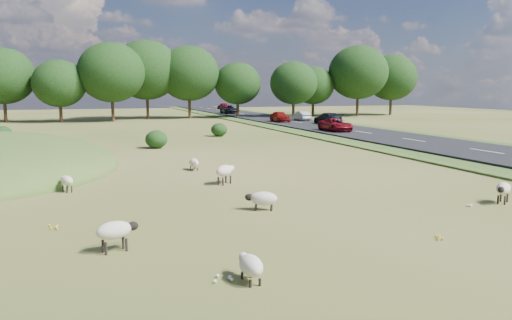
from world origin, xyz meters
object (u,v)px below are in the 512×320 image
Objects in this scene: sheep_5 at (67,181)px; car_2 at (223,106)px; car_4 at (230,109)px; sheep_0 at (225,171)px; car_1 at (336,125)px; sheep_1 at (250,265)px; sheep_6 at (115,230)px; car_3 at (301,116)px; car_5 at (328,118)px; sheep_4 at (503,189)px; sheep_3 at (194,163)px; car_0 at (280,116)px; sheep_2 at (263,198)px.

car_2 reaches higher than sheep_5.
car_2 is 18.48m from car_4.
car_1 is (17.82, 22.63, 0.23)m from sheep_0.
sheep_1 is 4.31m from sheep_6.
car_2 is at bearing 86.18° from car_1.
car_3 is at bearing -57.81° from sheep_5.
sheep_1 is at bearing -105.61° from car_4.
sheep_4 is at bearing 72.38° from car_5.
sheep_4 is 87.78m from car_2.
car_4 is (-3.80, 21.90, 0.10)m from car_3.
sheep_4 is 41.03m from car_5.
sheep_5 is at bearing 47.53° from car_5.
sheep_3 is 0.98× the size of sheep_4.
car_0 is 23.62m from car_4.
sheep_4 reaches higher than sheep_5.
sheep_2 is at bearing -151.90° from sheep_5.
sheep_6 is at bearing -126.75° from car_1.
car_0 is (24.79, 37.31, 0.44)m from sheep_5.
car_5 is at bearing -64.06° from sheep_5.
car_3 is at bearing -140.10° from sheep_4.
car_4 reaches higher than sheep_4.
car_4 is (20.46, 73.22, 0.56)m from sheep_1.
sheep_5 is (-6.46, -4.03, 0.09)m from sheep_3.
sheep_3 is (-0.47, 9.91, -0.03)m from sheep_2.
sheep_3 is at bearing -62.98° from sheep_2.
car_5 is (3.80, -6.08, 0.00)m from car_0.
car_2 reaches higher than sheep_1.
sheep_2 is 9.92m from sheep_3.
car_4 is at bearing 34.33° from sheep_0.
car_0 is 0.85× the size of car_5.
car_1 is at bearing 36.90° from sheep_6.
car_1 reaches higher than sheep_6.
sheep_2 is 0.31× the size of car_0.
car_0 is 4.17m from car_3.
sheep_0 is 38.40m from car_5.
sheep_4 is 0.92× the size of sheep_6.
car_5 reaches higher than sheep_5.
sheep_2 is (-0.04, -5.37, -0.20)m from sheep_0.
car_2 is at bearing 161.07° from sheep_3.
sheep_5 is (-4.32, 12.29, 0.09)m from sheep_1.
sheep_4 is 31.23m from car_1.
sheep_0 is 11.79m from sheep_4.
sheep_1 is at bearing 177.79° from sheep_5.
sheep_2 reaches higher than sheep_3.
sheep_2 is at bearing -24.57° from sheep_1.
sheep_3 is at bearing -9.96° from sheep_1.
car_2 is 0.85× the size of car_4.
sheep_2 is 69.15m from car_4.
sheep_0 is 1.00× the size of sheep_6.
sheep_4 is 0.30× the size of car_3.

